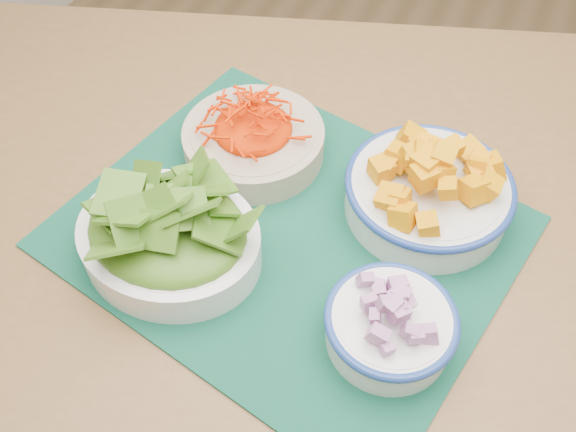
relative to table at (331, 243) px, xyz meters
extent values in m
cube|color=brown|center=(0.00, 0.00, 0.07)|extent=(1.46, 1.19, 0.04)
cylinder|color=brown|center=(-0.65, 0.16, -0.30)|extent=(0.06, 0.06, 0.71)
cube|color=#063124|center=(-0.04, -0.07, 0.10)|extent=(0.62, 0.55, 0.00)
cylinder|color=tan|center=(-0.14, 0.04, 0.12)|extent=(0.22, 0.22, 0.04)
ellipsoid|color=#F63600|center=(-0.14, 0.04, 0.16)|extent=(0.17, 0.17, 0.03)
cylinder|color=silver|center=(0.11, 0.03, 0.12)|extent=(0.24, 0.24, 0.05)
torus|color=navy|center=(0.11, 0.03, 0.15)|extent=(0.22, 0.22, 0.01)
ellipsoid|color=#F49F05|center=(0.11, 0.03, 0.18)|extent=(0.19, 0.19, 0.06)
ellipsoid|color=#2C5F11|center=(-0.15, -0.16, 0.17)|extent=(0.20, 0.17, 0.05)
cylinder|color=white|center=(0.13, -0.17, 0.12)|extent=(0.17, 0.17, 0.05)
torus|color=navy|center=(0.13, -0.17, 0.14)|extent=(0.15, 0.15, 0.01)
ellipsoid|color=#7E1C64|center=(0.13, -0.17, 0.16)|extent=(0.12, 0.12, 0.02)
camera|label=1|loc=(0.17, -0.54, 0.76)|focal=40.00mm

